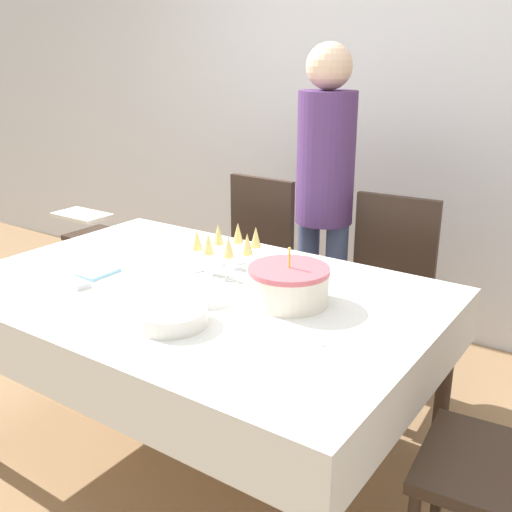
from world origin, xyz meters
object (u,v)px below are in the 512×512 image
(dining_chair_far_left, at_px, (250,260))
(champagne_tray, at_px, (228,252))
(birthday_cake, at_px, (289,285))
(plate_stack_dessert, at_px, (208,297))
(high_chair, at_px, (96,247))
(plate_stack_main, at_px, (170,316))
(person_standing, at_px, (325,183))
(dining_chair_far_right, at_px, (385,291))

(dining_chair_far_left, bearing_deg, champagne_tray, -61.09)
(dining_chair_far_left, height_order, birthday_cake, same)
(plate_stack_dessert, xyz_separation_m, high_chair, (-1.49, 0.76, -0.29))
(champagne_tray, distance_m, high_chair, 1.50)
(plate_stack_main, distance_m, person_standing, 1.28)
(dining_chair_far_left, bearing_deg, person_standing, 7.23)
(birthday_cake, bearing_deg, high_chair, 160.63)
(plate_stack_dessert, height_order, person_standing, person_standing)
(plate_stack_dessert, distance_m, high_chair, 1.69)
(champagne_tray, xyz_separation_m, plate_stack_main, (0.14, -0.49, -0.06))
(champagne_tray, xyz_separation_m, high_chair, (-1.37, 0.49, -0.36))
(champagne_tray, height_order, high_chair, champagne_tray)
(plate_stack_main, relative_size, plate_stack_dessert, 1.39)
(dining_chair_far_left, bearing_deg, dining_chair_far_right, -0.01)
(person_standing, height_order, high_chair, person_standing)
(dining_chair_far_right, distance_m, high_chair, 1.77)
(person_standing, bearing_deg, plate_stack_dessert, -84.57)
(birthday_cake, distance_m, plate_stack_dessert, 0.29)
(birthday_cake, bearing_deg, dining_chair_far_right, 88.34)
(dining_chair_far_left, distance_m, person_standing, 0.62)
(champagne_tray, bearing_deg, birthday_cake, -18.84)
(dining_chair_far_right, height_order, high_chair, dining_chair_far_right)
(dining_chair_far_left, distance_m, dining_chair_far_right, 0.78)
(dining_chair_far_left, distance_m, champagne_tray, 0.87)
(champagne_tray, height_order, person_standing, person_standing)
(high_chair, bearing_deg, dining_chair_far_right, 7.32)
(champagne_tray, xyz_separation_m, person_standing, (0.02, 0.76, 0.15))
(plate_stack_dessert, relative_size, high_chair, 0.25)
(person_standing, distance_m, high_chair, 1.51)
(birthday_cake, xyz_separation_m, high_chair, (-1.73, 0.61, -0.34))
(birthday_cake, distance_m, champagne_tray, 0.38)
(birthday_cake, relative_size, champagne_tray, 0.88)
(plate_stack_main, bearing_deg, dining_chair_far_right, 78.43)
(dining_chair_far_right, bearing_deg, person_standing, 171.86)
(dining_chair_far_left, bearing_deg, high_chair, -167.01)
(plate_stack_dessert, bearing_deg, birthday_cake, 31.26)
(person_standing, relative_size, high_chair, 2.31)
(dining_chair_far_left, distance_m, birthday_cake, 1.16)
(champagne_tray, bearing_deg, plate_stack_main, -74.22)
(plate_stack_main, bearing_deg, plate_stack_dessert, 95.59)
(dining_chair_far_left, relative_size, dining_chair_far_right, 1.00)
(dining_chair_far_right, xyz_separation_m, plate_stack_dessert, (-0.27, -0.98, 0.24))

